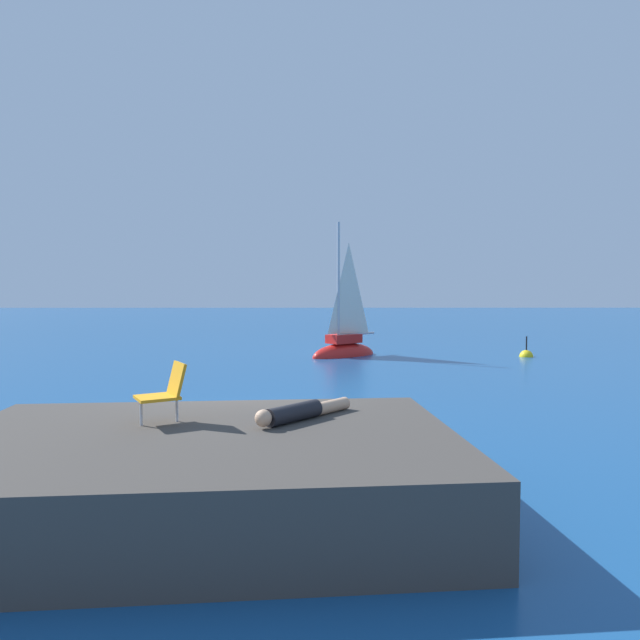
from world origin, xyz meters
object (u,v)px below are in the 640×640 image
Objects in this scene: sailboat_near at (344,348)px; beach_chair at (166,390)px; marker_buoy at (526,357)px; person_sunbather at (300,412)px.

sailboat_near is 16.66m from beach_chair.
beach_chair reaches higher than marker_buoy.
marker_buoy is at bearing -153.30° from beach_chair.
sailboat_near is 7.58m from marker_buoy.
sailboat_near is 7.68× the size of beach_chair.
beach_chair is at bearing -123.85° from marker_buoy.
sailboat_near is 4.39× the size of person_sunbather.
beach_chair is (-3.18, -16.32, 1.11)m from sailboat_near.
sailboat_near is at bearing -130.48° from beach_chair.
sailboat_near is 5.42× the size of marker_buoy.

